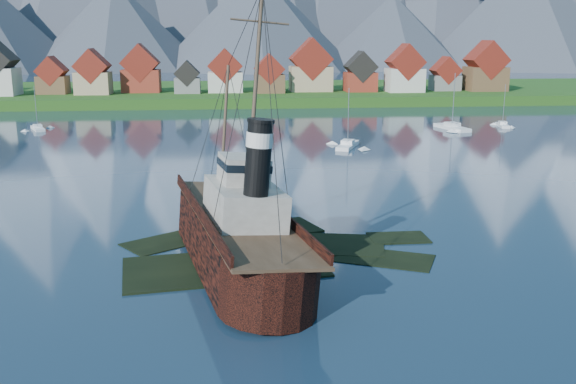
{
  "coord_description": "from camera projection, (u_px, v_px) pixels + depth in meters",
  "views": [
    {
      "loc": [
        -2.77,
        -57.1,
        20.35
      ],
      "look_at": [
        3.57,
        6.0,
        5.0
      ],
      "focal_mm": 40.0,
      "sensor_mm": 36.0,
      "label": 1
    }
  ],
  "objects": [
    {
      "name": "sailboat_e",
      "position": [
        452.0,
        128.0,
        145.11
      ],
      "size": [
        5.26,
        11.72,
        13.19
      ],
      "rotation": [
        0.0,
        0.0,
        0.22
      ],
      "color": "white",
      "rests_on": "ground"
    },
    {
      "name": "sailboat_d",
      "position": [
        502.0,
        126.0,
        149.76
      ],
      "size": [
        3.32,
        7.72,
        10.23
      ],
      "rotation": [
        0.0,
        0.0,
        -0.2
      ],
      "color": "white",
      "rests_on": "ground"
    },
    {
      "name": "sailboat_c",
      "position": [
        38.0,
        129.0,
        144.38
      ],
      "size": [
        5.03,
        8.07,
        10.24
      ],
      "rotation": [
        0.0,
        0.0,
        0.42
      ],
      "color": "white",
      "rests_on": "ground"
    },
    {
      "name": "shoal",
      "position": [
        274.0,
        255.0,
        62.61
      ],
      "size": [
        31.71,
        21.24,
        1.14
      ],
      "color": "black",
      "rests_on": "ground"
    },
    {
      "name": "tugboat_wreck",
      "position": [
        235.0,
        229.0,
        58.96
      ],
      "size": [
        7.51,
        32.38,
        25.66
      ],
      "rotation": [
        0.0,
        0.08,
        0.19
      ],
      "color": "black",
      "rests_on": "ground"
    },
    {
      "name": "town",
      "position": [
        126.0,
        74.0,
        202.12
      ],
      "size": [
        250.96,
        16.69,
        17.3
      ],
      "color": "maroon",
      "rests_on": "ground"
    },
    {
      "name": "sailboat_f",
      "position": [
        348.0,
        146.0,
        121.67
      ],
      "size": [
        6.18,
        10.01,
        11.65
      ],
      "rotation": [
        0.0,
        0.0,
        -0.41
      ],
      "color": "white",
      "rests_on": "ground"
    },
    {
      "name": "shore_bank",
      "position": [
        231.0,
        97.0,
        224.68
      ],
      "size": [
        600.0,
        80.0,
        3.2
      ],
      "primitive_type": "cube",
      "color": "#174714",
      "rests_on": "ground"
    },
    {
      "name": "ground",
      "position": [
        257.0,
        259.0,
        60.28
      ],
      "size": [
        1400.0,
        1400.0,
        0.0
      ],
      "primitive_type": "plane",
      "color": "#162B3F",
      "rests_on": "ground"
    },
    {
      "name": "seawall",
      "position": [
        233.0,
        108.0,
        187.93
      ],
      "size": [
        600.0,
        2.5,
        2.0
      ],
      "primitive_type": "cube",
      "color": "#3F3D38",
      "rests_on": "ground"
    }
  ]
}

